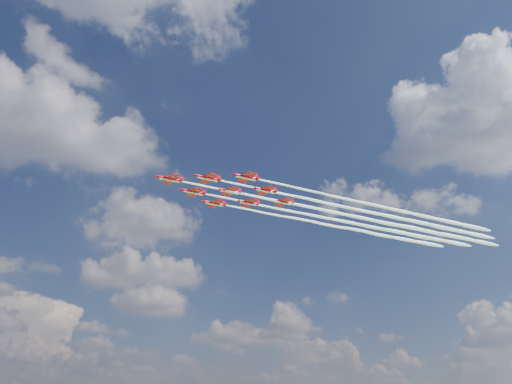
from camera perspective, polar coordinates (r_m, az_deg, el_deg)
jet_lead at (r=185.64m, az=7.80°, el=-2.09°), size 124.89×18.07×2.46m
jet_row2_port at (r=187.00m, az=11.52°, el=-1.98°), size 124.89×18.07×2.46m
jet_row2_starb at (r=196.22m, az=9.25°, el=-3.18°), size 124.89×18.07×2.46m
jet_row3_port at (r=189.14m, az=15.17°, el=-1.87°), size 124.89×18.07×2.46m
jet_row3_centre at (r=197.85m, az=12.76°, el=-3.07°), size 124.89×18.07×2.46m
jet_row3_starb at (r=206.97m, az=10.54°, el=-4.15°), size 124.89×18.07×2.46m
jet_row4_port at (r=200.22m, az=16.20°, el=-2.95°), size 124.89×18.07×2.46m
jet_row4_starb at (r=208.86m, az=13.86°, el=-4.03°), size 124.89×18.07×2.46m
jet_tail at (r=211.42m, az=17.11°, el=-3.90°), size 124.89×18.07×2.46m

